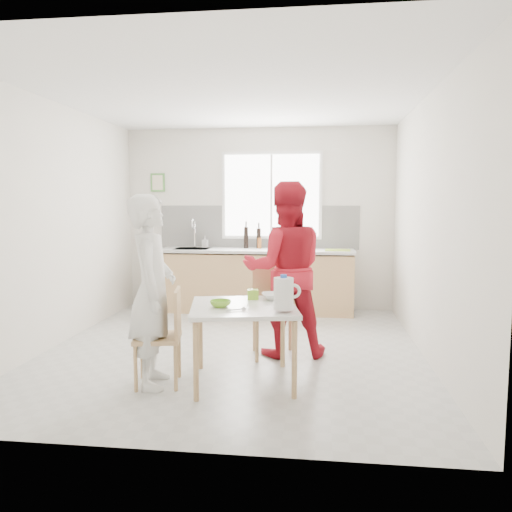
# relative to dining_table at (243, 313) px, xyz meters

# --- Properties ---
(ground) EXTENTS (4.50, 4.50, 0.00)m
(ground) POSITION_rel_dining_table_xyz_m (-0.25, 0.97, -0.62)
(ground) COLOR #B7B7B2
(ground) RESTS_ON ground
(room_shell) EXTENTS (4.50, 4.50, 4.50)m
(room_shell) POSITION_rel_dining_table_xyz_m (-0.25, 0.97, 1.02)
(room_shell) COLOR silver
(room_shell) RESTS_ON ground
(window) EXTENTS (1.50, 0.06, 1.30)m
(window) POSITION_rel_dining_table_xyz_m (-0.05, 3.19, 1.08)
(window) COLOR white
(window) RESTS_ON room_shell
(backsplash) EXTENTS (3.00, 0.02, 0.65)m
(backsplash) POSITION_rel_dining_table_xyz_m (-0.25, 3.21, 0.60)
(backsplash) COLOR white
(backsplash) RESTS_ON room_shell
(picture_frame) EXTENTS (0.22, 0.03, 0.28)m
(picture_frame) POSITION_rel_dining_table_xyz_m (-1.80, 3.20, 1.28)
(picture_frame) COLOR #529342
(picture_frame) RESTS_ON room_shell
(kitchen_counter) EXTENTS (2.84, 0.64, 1.37)m
(kitchen_counter) POSITION_rel_dining_table_xyz_m (-0.25, 2.92, -0.21)
(kitchen_counter) COLOR tan
(kitchen_counter) RESTS_ON ground
(dining_table) EXTENTS (1.06, 1.06, 0.70)m
(dining_table) POSITION_rel_dining_table_xyz_m (0.00, 0.00, 0.00)
(dining_table) COLOR white
(dining_table) RESTS_ON ground
(chair_left) EXTENTS (0.46, 0.46, 0.85)m
(chair_left) POSITION_rel_dining_table_xyz_m (-0.67, -0.13, -0.16)
(chair_left) COLOR tan
(chair_left) RESTS_ON ground
(chair_far) EXTENTS (0.53, 0.53, 0.98)m
(chair_far) POSITION_rel_dining_table_xyz_m (0.19, 0.87, -0.09)
(chair_far) COLOR tan
(chair_far) RESTS_ON ground
(person_white) EXTENTS (0.51, 0.67, 1.67)m
(person_white) POSITION_rel_dining_table_xyz_m (-0.77, -0.15, 0.21)
(person_white) COLOR white
(person_white) RESTS_ON ground
(person_red) EXTENTS (0.99, 0.84, 1.81)m
(person_red) POSITION_rel_dining_table_xyz_m (0.31, 0.87, 0.28)
(person_red) COLOR red
(person_red) RESTS_ON ground
(bowl_green) EXTENTS (0.21, 0.21, 0.06)m
(bowl_green) POSITION_rel_dining_table_xyz_m (-0.19, -0.09, 0.10)
(bowl_green) COLOR #7AC12C
(bowl_green) RESTS_ON dining_table
(bowl_white) EXTENTS (0.28, 0.28, 0.06)m
(bowl_white) POSITION_rel_dining_table_xyz_m (0.25, 0.30, 0.10)
(bowl_white) COLOR white
(bowl_white) RESTS_ON dining_table
(milk_jug) EXTENTS (0.23, 0.16, 0.29)m
(milk_jug) POSITION_rel_dining_table_xyz_m (0.37, -0.22, 0.23)
(milk_jug) COLOR white
(milk_jug) RESTS_ON dining_table
(green_box) EXTENTS (0.12, 0.12, 0.09)m
(green_box) POSITION_rel_dining_table_xyz_m (0.05, 0.29, 0.12)
(green_box) COLOR #8ED030
(green_box) RESTS_ON dining_table
(spoon) EXTENTS (0.14, 0.09, 0.01)m
(spoon) POSITION_rel_dining_table_xyz_m (-0.04, -0.23, 0.08)
(spoon) COLOR #A5A5AA
(spoon) RESTS_ON dining_table
(cutting_board) EXTENTS (0.36, 0.27, 0.01)m
(cutting_board) POSITION_rel_dining_table_xyz_m (0.93, 2.86, 0.30)
(cutting_board) COLOR #9BBF2C
(cutting_board) RESTS_ON kitchen_counter
(wine_bottle_a) EXTENTS (0.07, 0.07, 0.32)m
(wine_bottle_a) POSITION_rel_dining_table_xyz_m (-0.41, 3.05, 0.46)
(wine_bottle_a) COLOR black
(wine_bottle_a) RESTS_ON kitchen_counter
(wine_bottle_b) EXTENTS (0.07, 0.07, 0.30)m
(wine_bottle_b) POSITION_rel_dining_table_xyz_m (-0.22, 3.07, 0.45)
(wine_bottle_b) COLOR black
(wine_bottle_b) RESTS_ON kitchen_counter
(jar_amber) EXTENTS (0.06, 0.06, 0.16)m
(jar_amber) POSITION_rel_dining_table_xyz_m (-0.21, 3.03, 0.38)
(jar_amber) COLOR brown
(jar_amber) RESTS_ON kitchen_counter
(soap_bottle) EXTENTS (0.09, 0.09, 0.17)m
(soap_bottle) POSITION_rel_dining_table_xyz_m (-1.04, 3.10, 0.38)
(soap_bottle) COLOR #999999
(soap_bottle) RESTS_ON kitchen_counter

